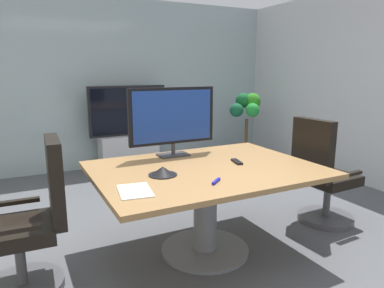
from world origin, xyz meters
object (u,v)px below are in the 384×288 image
at_px(office_chair_left, 33,229).
at_px(office_chair_right, 322,180).
at_px(wall_display_unit, 129,142).
at_px(conference_phone, 163,171).
at_px(remote_control, 237,162).
at_px(conference_table, 205,188).
at_px(tv_monitor, 172,118).
at_px(potted_plant, 246,123).

distance_m(office_chair_left, office_chair_right, 2.68).
bearing_deg(wall_display_unit, office_chair_left, -119.15).
distance_m(office_chair_right, conference_phone, 1.77).
height_order(wall_display_unit, remote_control, wall_display_unit).
bearing_deg(conference_table, office_chair_left, 176.25).
relative_size(conference_table, tv_monitor, 2.16).
bearing_deg(office_chair_left, office_chair_right, 90.13).
height_order(office_chair_left, office_chair_right, same).
distance_m(wall_display_unit, conference_phone, 2.95).
height_order(wall_display_unit, conference_phone, wall_display_unit).
xyz_separation_m(wall_display_unit, potted_plant, (1.91, -0.46, 0.23)).
bearing_deg(wall_display_unit, remote_control, -87.41).
relative_size(office_chair_right, tv_monitor, 1.30).
height_order(conference_table, office_chair_left, office_chair_left).
distance_m(conference_table, office_chair_left, 1.34).
height_order(tv_monitor, wall_display_unit, tv_monitor).
xyz_separation_m(conference_table, wall_display_unit, (0.19, 2.82, -0.13)).
relative_size(wall_display_unit, potted_plant, 1.13).
xyz_separation_m(office_chair_left, conference_phone, (0.93, -0.14, 0.33)).
distance_m(office_chair_left, conference_phone, 1.00).
height_order(office_chair_left, remote_control, office_chair_left).
xyz_separation_m(office_chair_right, remote_control, (-1.02, 0.02, 0.31)).
relative_size(conference_table, office_chair_left, 1.67).
height_order(office_chair_right, tv_monitor, tv_monitor).
bearing_deg(office_chair_left, remote_control, 89.47).
height_order(office_chair_right, wall_display_unit, wall_display_unit).
relative_size(tv_monitor, potted_plant, 0.72).
relative_size(potted_plant, remote_control, 6.85).
distance_m(tv_monitor, remote_control, 0.72).
bearing_deg(office_chair_left, conference_table, 88.69).
distance_m(office_chair_right, potted_plant, 2.51).
bearing_deg(office_chair_right, potted_plant, -20.62).
distance_m(office_chair_right, wall_display_unit, 3.06).
bearing_deg(conference_phone, remote_control, 4.19).
bearing_deg(office_chair_left, potted_plant, 126.00).
xyz_separation_m(conference_table, tv_monitor, (-0.08, 0.50, 0.54)).
distance_m(conference_table, remote_control, 0.37).
distance_m(office_chair_right, tv_monitor, 1.64).
height_order(office_chair_right, conference_phone, office_chair_right).
bearing_deg(tv_monitor, potted_plant, 40.66).
relative_size(tv_monitor, remote_control, 4.94).
relative_size(office_chair_left, wall_display_unit, 0.83).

